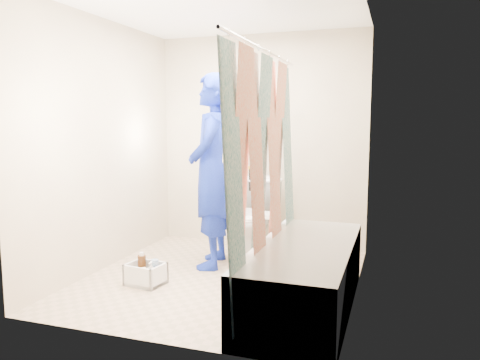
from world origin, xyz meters
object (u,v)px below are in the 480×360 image
(bathtub, at_px, (305,274))
(cleaning_caddy, at_px, (146,275))
(toilet, at_px, (253,218))
(plumber, at_px, (212,171))

(bathtub, distance_m, cleaning_caddy, 1.43)
(bathtub, xyz_separation_m, toilet, (-0.77, 1.18, 0.15))
(bathtub, xyz_separation_m, plumber, (-1.07, 0.78, 0.68))
(plumber, bearing_deg, cleaning_caddy, -38.08)
(bathtub, height_order, plumber, plumber)
(bathtub, bearing_deg, plumber, 143.97)
(cleaning_caddy, bearing_deg, plumber, 72.64)
(bathtub, height_order, cleaning_caddy, bathtub)
(toilet, height_order, cleaning_caddy, toilet)
(toilet, relative_size, cleaning_caddy, 2.40)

